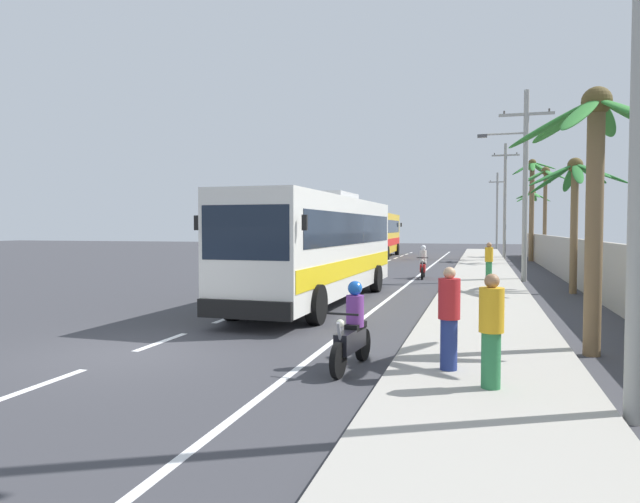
{
  "coord_description": "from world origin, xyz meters",
  "views": [
    {
      "loc": [
        6.69,
        -9.72,
        2.5
      ],
      "look_at": [
        1.54,
        8.32,
        1.7
      ],
      "focal_mm": 31.72,
      "sensor_mm": 36.0,
      "label": 1
    }
  ],
  "objects_px": {
    "palm_third": "(595,166)",
    "palm_farthest": "(532,192)",
    "utility_pole_mid": "(524,179)",
    "palm_nearest": "(576,191)",
    "pedestrian_far_walk": "(449,316)",
    "pedestrian_near_kerb": "(491,329)",
    "palm_second": "(532,208)",
    "palm_fourth": "(545,193)",
    "pedestrian_midwalk": "(489,260)",
    "motorcycle_trailing": "(423,265)",
    "coach_bus_foreground": "(320,244)",
    "utility_pole_far": "(505,199)",
    "coach_bus_far_lane": "(378,233)",
    "motorcycle_beside_bus": "(352,333)",
    "utility_pole_distant": "(497,210)"
  },
  "relations": [
    {
      "from": "motorcycle_beside_bus",
      "to": "pedestrian_midwalk",
      "type": "xyz_separation_m",
      "value": [
        2.53,
        16.81,
        0.39
      ]
    },
    {
      "from": "palm_second",
      "to": "palm_farthest",
      "type": "bearing_deg",
      "value": -94.7
    },
    {
      "from": "motorcycle_beside_bus",
      "to": "palm_farthest",
      "type": "bearing_deg",
      "value": 80.59
    },
    {
      "from": "pedestrian_far_walk",
      "to": "palm_third",
      "type": "xyz_separation_m",
      "value": [
        2.58,
        2.46,
        2.66
      ]
    },
    {
      "from": "utility_pole_distant",
      "to": "pedestrian_near_kerb",
      "type": "bearing_deg",
      "value": -91.53
    },
    {
      "from": "coach_bus_far_lane",
      "to": "motorcycle_beside_bus",
      "type": "relative_size",
      "value": 6.06
    },
    {
      "from": "utility_pole_mid",
      "to": "utility_pole_far",
      "type": "height_order",
      "value": "utility_pole_far"
    },
    {
      "from": "palm_third",
      "to": "coach_bus_far_lane",
      "type": "bearing_deg",
      "value": 106.51
    },
    {
      "from": "palm_farthest",
      "to": "utility_pole_far",
      "type": "bearing_deg",
      "value": 122.98
    },
    {
      "from": "motorcycle_trailing",
      "to": "pedestrian_far_walk",
      "type": "xyz_separation_m",
      "value": [
        2.24,
        -18.52,
        0.37
      ]
    },
    {
      "from": "coach_bus_foreground",
      "to": "motorcycle_beside_bus",
      "type": "distance_m",
      "value": 8.96
    },
    {
      "from": "palm_third",
      "to": "palm_farthest",
      "type": "distance_m",
      "value": 32.54
    },
    {
      "from": "coach_bus_foreground",
      "to": "pedestrian_midwalk",
      "type": "xyz_separation_m",
      "value": [
        5.5,
        8.45,
        -0.92
      ]
    },
    {
      "from": "motorcycle_beside_bus",
      "to": "pedestrian_near_kerb",
      "type": "height_order",
      "value": "pedestrian_near_kerb"
    },
    {
      "from": "motorcycle_beside_bus",
      "to": "palm_nearest",
      "type": "height_order",
      "value": "palm_nearest"
    },
    {
      "from": "utility_pole_distant",
      "to": "palm_nearest",
      "type": "bearing_deg",
      "value": -87.8
    },
    {
      "from": "coach_bus_far_lane",
      "to": "utility_pole_distant",
      "type": "distance_m",
      "value": 22.09
    },
    {
      "from": "utility_pole_mid",
      "to": "palm_second",
      "type": "xyz_separation_m",
      "value": [
        2.08,
        21.14,
        -0.67
      ]
    },
    {
      "from": "pedestrian_near_kerb",
      "to": "pedestrian_midwalk",
      "type": "bearing_deg",
      "value": -20.87
    },
    {
      "from": "coach_bus_foreground",
      "to": "coach_bus_far_lane",
      "type": "distance_m",
      "value": 29.46
    },
    {
      "from": "utility_pole_mid",
      "to": "palm_nearest",
      "type": "distance_m",
      "value": 4.81
    },
    {
      "from": "utility_pole_distant",
      "to": "palm_fourth",
      "type": "height_order",
      "value": "utility_pole_distant"
    },
    {
      "from": "palm_nearest",
      "to": "pedestrian_midwalk",
      "type": "bearing_deg",
      "value": 131.47
    },
    {
      "from": "utility_pole_far",
      "to": "palm_third",
      "type": "bearing_deg",
      "value": -89.52
    },
    {
      "from": "utility_pole_far",
      "to": "palm_fourth",
      "type": "bearing_deg",
      "value": -71.78
    },
    {
      "from": "utility_pole_distant",
      "to": "palm_third",
      "type": "distance_m",
      "value": 54.87
    },
    {
      "from": "coach_bus_foreground",
      "to": "utility_pole_far",
      "type": "height_order",
      "value": "utility_pole_far"
    },
    {
      "from": "utility_pole_mid",
      "to": "palm_nearest",
      "type": "relative_size",
      "value": 1.71
    },
    {
      "from": "palm_fourth",
      "to": "palm_farthest",
      "type": "height_order",
      "value": "palm_farthest"
    },
    {
      "from": "motorcycle_beside_bus",
      "to": "palm_fourth",
      "type": "height_order",
      "value": "palm_fourth"
    },
    {
      "from": "coach_bus_foreground",
      "to": "motorcycle_trailing",
      "type": "relative_size",
      "value": 6.15
    },
    {
      "from": "palm_third",
      "to": "palm_fourth",
      "type": "xyz_separation_m",
      "value": [
        1.98,
        28.32,
        1.12
      ]
    },
    {
      "from": "coach_bus_foreground",
      "to": "palm_second",
      "type": "relative_size",
      "value": 2.16
    },
    {
      "from": "utility_pole_far",
      "to": "palm_third",
      "type": "distance_m",
      "value": 35.25
    },
    {
      "from": "motorcycle_trailing",
      "to": "utility_pole_far",
      "type": "distance_m",
      "value": 20.12
    },
    {
      "from": "utility_pole_far",
      "to": "utility_pole_distant",
      "type": "height_order",
      "value": "utility_pole_far"
    },
    {
      "from": "pedestrian_far_walk",
      "to": "utility_pole_mid",
      "type": "xyz_separation_m",
      "value": [
        2.35,
        18.06,
        3.69
      ]
    },
    {
      "from": "utility_pole_far",
      "to": "motorcycle_trailing",
      "type": "bearing_deg",
      "value": -103.27
    },
    {
      "from": "motorcycle_trailing",
      "to": "pedestrian_far_walk",
      "type": "bearing_deg",
      "value": -83.11
    },
    {
      "from": "coach_bus_foreground",
      "to": "palm_third",
      "type": "distance_m",
      "value": 9.63
    },
    {
      "from": "coach_bus_foreground",
      "to": "utility_pole_distant",
      "type": "height_order",
      "value": "utility_pole_distant"
    },
    {
      "from": "coach_bus_far_lane",
      "to": "pedestrian_midwalk",
      "type": "bearing_deg",
      "value": -67.2
    },
    {
      "from": "utility_pole_mid",
      "to": "utility_pole_far",
      "type": "distance_m",
      "value": 19.63
    },
    {
      "from": "pedestrian_midwalk",
      "to": "palm_farthest",
      "type": "xyz_separation_m",
      "value": [
        3.23,
        17.91,
        4.08
      ]
    },
    {
      "from": "pedestrian_midwalk",
      "to": "palm_second",
      "type": "bearing_deg",
      "value": 119.03
    },
    {
      "from": "motorcycle_trailing",
      "to": "coach_bus_foreground",
      "type": "bearing_deg",
      "value": -103.65
    },
    {
      "from": "utility_pole_mid",
      "to": "palm_second",
      "type": "bearing_deg",
      "value": 84.38
    },
    {
      "from": "pedestrian_near_kerb",
      "to": "palm_second",
      "type": "distance_m",
      "value": 40.42
    },
    {
      "from": "coach_bus_far_lane",
      "to": "palm_second",
      "type": "relative_size",
      "value": 2.13
    },
    {
      "from": "coach_bus_far_lane",
      "to": "motorcycle_beside_bus",
      "type": "distance_m",
      "value": 38.17
    }
  ]
}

